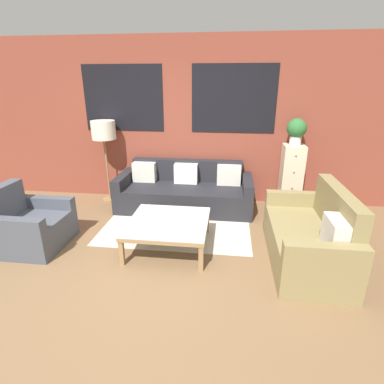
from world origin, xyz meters
TOP-DOWN VIEW (x-y plane):
  - ground_plane at (0.00, 0.00)m, footprint 16.00×16.00m
  - wall_back_brick at (0.00, 2.44)m, footprint 8.40×0.09m
  - rug at (0.16, 1.20)m, footprint 2.19×1.44m
  - couch_dark at (0.18, 1.95)m, footprint 2.27×0.88m
  - settee_vintage at (1.91, 0.49)m, footprint 0.80×1.60m
  - armchair_corner at (-1.65, 0.41)m, footprint 0.80×0.85m
  - coffee_table at (0.16, 0.59)m, footprint 1.02×1.02m
  - floor_lamp at (-1.26, 2.15)m, footprint 0.41×0.41m
  - drawer_cabinet at (1.97, 2.17)m, footprint 0.34×0.39m
  - potted_plant at (1.97, 2.17)m, footprint 0.31×0.31m

SIDE VIEW (x-z plane):
  - ground_plane at x=0.00m, z-range 0.00..0.00m
  - rug at x=0.16m, z-range 0.00..0.00m
  - armchair_corner at x=-1.65m, z-range -0.14..0.70m
  - couch_dark at x=0.18m, z-range -0.11..0.67m
  - settee_vintage at x=1.91m, z-range -0.15..0.77m
  - coffee_table at x=0.16m, z-range 0.14..0.52m
  - drawer_cabinet at x=1.97m, z-range 0.00..1.10m
  - floor_lamp at x=-1.26m, z-range 0.52..1.97m
  - potted_plant at x=1.97m, z-range 1.13..1.56m
  - wall_back_brick at x=0.00m, z-range 0.01..2.81m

